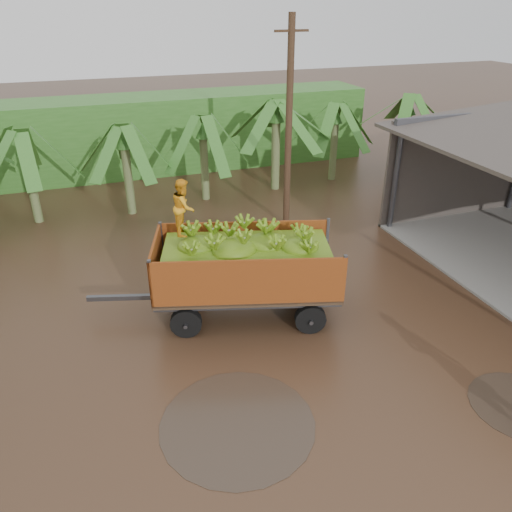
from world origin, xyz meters
The scene contains 5 objects.
ground centered at (0.00, 0.00, 0.00)m, with size 100.00×100.00×0.00m, color black.
hedge_north centered at (-2.00, 16.00, 1.80)m, with size 22.00×3.00×3.60m, color #2D661E.
banana_trailer centered at (-1.64, 2.07, 1.46)m, with size 6.81×3.59×3.74m.
utility_pole centered at (1.72, 7.34, 3.75)m, with size 1.20×0.24×7.40m.
banana_plants centered at (-4.69, 7.30, 1.89)m, with size 24.77×20.70×4.28m.
Camera 1 is at (-5.21, -9.01, 7.81)m, focal length 35.00 mm.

